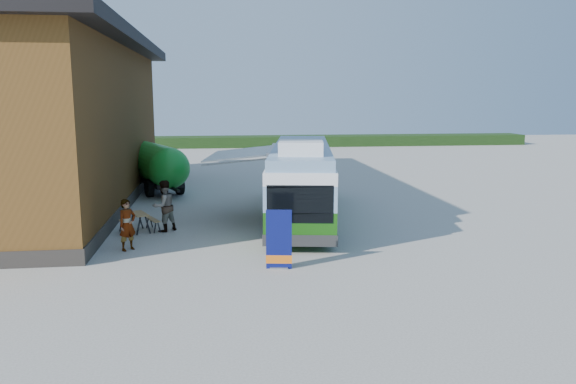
{
  "coord_description": "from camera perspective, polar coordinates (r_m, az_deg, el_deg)",
  "views": [
    {
      "loc": [
        -2.58,
        -16.28,
        4.87
      ],
      "look_at": [
        -0.06,
        3.71,
        1.4
      ],
      "focal_mm": 35.0,
      "sensor_mm": 36.0,
      "label": 1
    }
  ],
  "objects": [
    {
      "name": "ground",
      "position": [
        17.19,
        1.75,
        -6.69
      ],
      "size": [
        100.0,
        100.0,
        0.0
      ],
      "primitive_type": "plane",
      "color": "#BCB7AD",
      "rests_on": "ground"
    },
    {
      "name": "barn",
      "position": [
        27.48,
        -24.08,
        6.26
      ],
      "size": [
        9.6,
        21.2,
        7.5
      ],
      "color": "brown",
      "rests_on": "ground"
    },
    {
      "name": "hedge",
      "position": [
        55.48,
        3.85,
        5.22
      ],
      "size": [
        40.0,
        3.0,
        1.0
      ],
      "primitive_type": "cube",
      "color": "#264419",
      "rests_on": "ground"
    },
    {
      "name": "bus",
      "position": [
        22.41,
        1.38,
        1.41
      ],
      "size": [
        4.02,
        11.22,
        3.38
      ],
      "rotation": [
        0.0,
        0.0,
        -0.16
      ],
      "color": "#256611",
      "rests_on": "ground"
    },
    {
      "name": "awning",
      "position": [
        22.05,
        -4.32,
        3.45
      ],
      "size": [
        3.13,
        4.41,
        0.51
      ],
      "rotation": [
        0.0,
        0.0,
        -0.16
      ],
      "color": "white",
      "rests_on": "ground"
    },
    {
      "name": "banner",
      "position": [
        15.94,
        -0.93,
        -5.38
      ],
      "size": [
        0.74,
        0.26,
        1.71
      ],
      "rotation": [
        0.0,
        0.0,
        -0.16
      ],
      "color": "#0B1157",
      "rests_on": "ground"
    },
    {
      "name": "picnic_table",
      "position": [
        20.93,
        -14.87,
        -2.56
      ],
      "size": [
        1.55,
        1.48,
        0.69
      ],
      "rotation": [
        0.0,
        0.0,
        0.42
      ],
      "color": "#AE8252",
      "rests_on": "ground"
    },
    {
      "name": "person_a",
      "position": [
        18.52,
        -16.01,
        -3.22
      ],
      "size": [
        0.71,
        0.7,
        1.66
      ],
      "primitive_type": "imported",
      "rotation": [
        0.0,
        0.0,
        0.75
      ],
      "color": "#999999",
      "rests_on": "ground"
    },
    {
      "name": "person_b",
      "position": [
        20.75,
        -12.5,
        -1.4
      ],
      "size": [
        1.15,
        1.12,
        1.87
      ],
      "primitive_type": "imported",
      "rotation": [
        0.0,
        0.0,
        -2.46
      ],
      "color": "#999999",
      "rests_on": "ground"
    },
    {
      "name": "slurry_tanker",
      "position": [
        29.35,
        -13.25,
        2.74
      ],
      "size": [
        3.62,
        6.24,
        2.45
      ],
      "rotation": [
        0.0,
        0.0,
        0.39
      ],
      "color": "green",
      "rests_on": "ground"
    }
  ]
}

